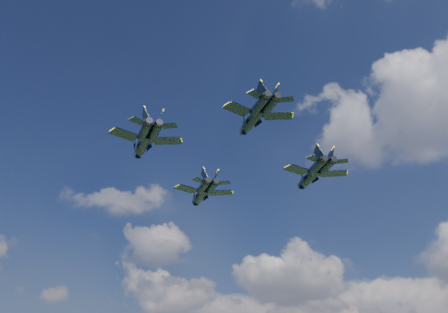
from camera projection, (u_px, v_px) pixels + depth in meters
jet_lead at (201, 195)px, 113.69m from camera, size 14.80×12.33×3.74m
jet_left at (143, 144)px, 95.13m from camera, size 15.34×12.18×3.82m
jet_right at (310, 176)px, 101.77m from camera, size 14.44×12.76×3.72m
jet_slot at (253, 119)px, 85.73m from camera, size 13.80×11.13×3.45m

